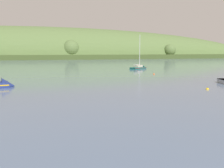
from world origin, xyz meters
name	(u,v)px	position (x,y,z in m)	size (l,w,h in m)	color
far_shoreline_hill	(37,58)	(-6.56, 220.56, 0.15)	(532.91, 76.07, 51.70)	#3C4E24
sailboat_far_left	(140,68)	(24.53, 76.77, 0.15)	(7.31, 5.93, 12.43)	#0F564C
mooring_buoy_foreground	(154,74)	(19.87, 55.69, 0.00)	(0.48, 0.48, 0.56)	#EA5B19
mooring_buoy_midchannel	(207,89)	(15.91, 28.31, 0.00)	(0.49, 0.49, 0.57)	yellow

